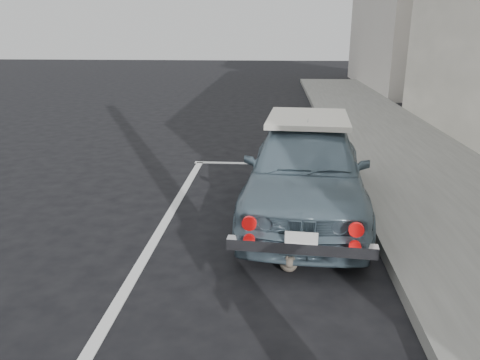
% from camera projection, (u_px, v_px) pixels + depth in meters
% --- Properties ---
extents(pline_front, '(3.00, 0.12, 0.01)m').
position_uv_depth(pline_front, '(271.00, 164.00, 9.10)').
color(pline_front, silver).
rests_on(pline_front, ground).
extents(pline_side, '(0.12, 7.00, 0.01)m').
position_uv_depth(pline_side, '(157.00, 237.00, 5.87)').
color(pline_side, silver).
rests_on(pline_side, ground).
extents(retro_coupe, '(1.90, 4.10, 1.36)m').
position_uv_depth(retro_coupe, '(306.00, 166.00, 6.47)').
color(retro_coupe, slate).
rests_on(retro_coupe, ground).
extents(cat, '(0.23, 0.46, 0.24)m').
position_uv_depth(cat, '(289.00, 261.00, 5.03)').
color(cat, '#695F50').
rests_on(cat, ground).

